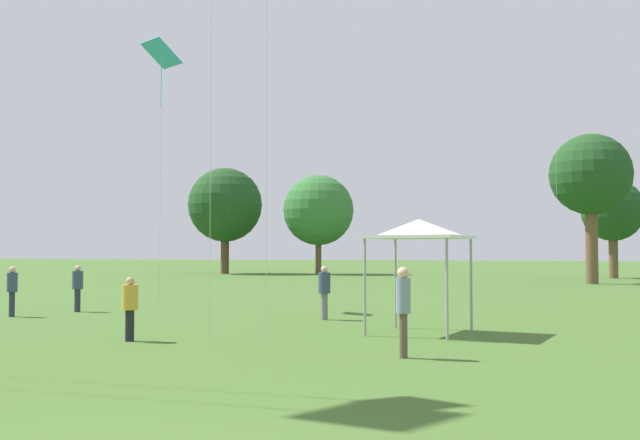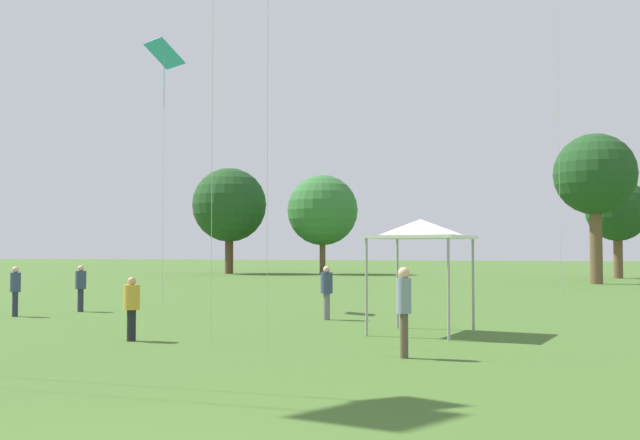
{
  "view_description": "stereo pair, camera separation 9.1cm",
  "coord_description": "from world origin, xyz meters",
  "px_view_note": "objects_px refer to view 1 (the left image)",
  "views": [
    {
      "loc": [
        3.46,
        -5.69,
        2.2
      ],
      "look_at": [
        -0.14,
        7.11,
        2.73
      ],
      "focal_mm": 42.0,
      "sensor_mm": 36.0,
      "label": 1
    },
    {
      "loc": [
        3.55,
        -5.66,
        2.2
      ],
      "look_at": [
        -0.14,
        7.11,
        2.73
      ],
      "focal_mm": 42.0,
      "sensor_mm": 36.0,
      "label": 2
    }
  ],
  "objects_px": {
    "person_standing_3": "(12,287)",
    "distant_tree_1": "(225,205)",
    "person_standing_1": "(130,304)",
    "canopy_tent": "(419,230)",
    "person_standing_6": "(78,284)",
    "distant_tree_0": "(318,210)",
    "kite_0": "(161,58)",
    "distant_tree_3": "(613,211)",
    "person_standing_2": "(324,288)",
    "person_standing_5": "(403,302)",
    "distant_tree_2": "(591,176)"
  },
  "relations": [
    {
      "from": "person_standing_2",
      "to": "distant_tree_0",
      "type": "xyz_separation_m",
      "value": [
        -12.23,
        42.35,
        4.79
      ]
    },
    {
      "from": "distant_tree_1",
      "to": "person_standing_6",
      "type": "bearing_deg",
      "value": -74.05
    },
    {
      "from": "person_standing_1",
      "to": "person_standing_2",
      "type": "distance_m",
      "value": 7.27
    },
    {
      "from": "person_standing_1",
      "to": "person_standing_3",
      "type": "xyz_separation_m",
      "value": [
        -7.13,
        4.82,
        0.08
      ]
    },
    {
      "from": "person_standing_3",
      "to": "person_standing_1",
      "type": "bearing_deg",
      "value": 135.3
    },
    {
      "from": "person_standing_2",
      "to": "person_standing_5",
      "type": "distance_m",
      "value": 8.47
    },
    {
      "from": "person_standing_5",
      "to": "distant_tree_3",
      "type": "relative_size",
      "value": 0.24
    },
    {
      "from": "distant_tree_2",
      "to": "distant_tree_3",
      "type": "bearing_deg",
      "value": 77.43
    },
    {
      "from": "person_standing_1",
      "to": "person_standing_5",
      "type": "height_order",
      "value": "person_standing_5"
    },
    {
      "from": "person_standing_1",
      "to": "kite_0",
      "type": "bearing_deg",
      "value": 72.85
    },
    {
      "from": "person_standing_3",
      "to": "person_standing_5",
      "type": "height_order",
      "value": "person_standing_5"
    },
    {
      "from": "kite_0",
      "to": "distant_tree_0",
      "type": "height_order",
      "value": "kite_0"
    },
    {
      "from": "distant_tree_2",
      "to": "distant_tree_3",
      "type": "distance_m",
      "value": 11.02
    },
    {
      "from": "distant_tree_1",
      "to": "person_standing_3",
      "type": "bearing_deg",
      "value": -76.02
    },
    {
      "from": "distant_tree_2",
      "to": "distant_tree_3",
      "type": "relative_size",
      "value": 1.27
    },
    {
      "from": "person_standing_1",
      "to": "canopy_tent",
      "type": "relative_size",
      "value": 0.51
    },
    {
      "from": "distant_tree_1",
      "to": "distant_tree_2",
      "type": "distance_m",
      "value": 33.45
    },
    {
      "from": "distant_tree_1",
      "to": "kite_0",
      "type": "bearing_deg",
      "value": -70.41
    },
    {
      "from": "person_standing_2",
      "to": "kite_0",
      "type": "bearing_deg",
      "value": -163.57
    },
    {
      "from": "person_standing_5",
      "to": "canopy_tent",
      "type": "relative_size",
      "value": 0.61
    },
    {
      "from": "person_standing_3",
      "to": "distant_tree_3",
      "type": "height_order",
      "value": "distant_tree_3"
    },
    {
      "from": "person_standing_6",
      "to": "distant_tree_2",
      "type": "bearing_deg",
      "value": 17.76
    },
    {
      "from": "person_standing_3",
      "to": "person_standing_6",
      "type": "distance_m",
      "value": 2.49
    },
    {
      "from": "kite_0",
      "to": "distant_tree_3",
      "type": "xyz_separation_m",
      "value": [
        19.61,
        36.67,
        -4.25
      ]
    },
    {
      "from": "person_standing_1",
      "to": "distant_tree_1",
      "type": "xyz_separation_m",
      "value": [
        -17.85,
        47.87,
        5.43
      ]
    },
    {
      "from": "person_standing_5",
      "to": "distant_tree_3",
      "type": "bearing_deg",
      "value": -48.07
    },
    {
      "from": "canopy_tent",
      "to": "distant_tree_3",
      "type": "height_order",
      "value": "distant_tree_3"
    },
    {
      "from": "person_standing_3",
      "to": "distant_tree_1",
      "type": "distance_m",
      "value": 44.68
    },
    {
      "from": "person_standing_6",
      "to": "distant_tree_3",
      "type": "distance_m",
      "value": 44.65
    },
    {
      "from": "distant_tree_1",
      "to": "canopy_tent",
      "type": "bearing_deg",
      "value": -61.26
    },
    {
      "from": "person_standing_3",
      "to": "distant_tree_3",
      "type": "bearing_deg",
      "value": -129.48
    },
    {
      "from": "person_standing_5",
      "to": "distant_tree_0",
      "type": "distance_m",
      "value": 52.64
    },
    {
      "from": "person_standing_6",
      "to": "canopy_tent",
      "type": "xyz_separation_m",
      "value": [
        12.7,
        -3.66,
        1.75
      ]
    },
    {
      "from": "person_standing_5",
      "to": "kite_0",
      "type": "bearing_deg",
      "value": 9.28
    },
    {
      "from": "person_standing_6",
      "to": "distant_tree_3",
      "type": "relative_size",
      "value": 0.21
    },
    {
      "from": "canopy_tent",
      "to": "distant_tree_1",
      "type": "distance_m",
      "value": 50.76
    },
    {
      "from": "person_standing_5",
      "to": "distant_tree_2",
      "type": "height_order",
      "value": "distant_tree_2"
    },
    {
      "from": "distant_tree_1",
      "to": "person_standing_5",
      "type": "bearing_deg",
      "value": -63.22
    },
    {
      "from": "person_standing_6",
      "to": "distant_tree_0",
      "type": "xyz_separation_m",
      "value": [
        -2.97,
        41.82,
        4.81
      ]
    },
    {
      "from": "kite_0",
      "to": "person_standing_5",
      "type": "bearing_deg",
      "value": -147.58
    },
    {
      "from": "distant_tree_2",
      "to": "person_standing_6",
      "type": "bearing_deg",
      "value": -124.49
    },
    {
      "from": "person_standing_2",
      "to": "kite_0",
      "type": "height_order",
      "value": "kite_0"
    },
    {
      "from": "canopy_tent",
      "to": "distant_tree_1",
      "type": "height_order",
      "value": "distant_tree_1"
    },
    {
      "from": "person_standing_5",
      "to": "distant_tree_1",
      "type": "bearing_deg",
      "value": -10.78
    },
    {
      "from": "person_standing_5",
      "to": "distant_tree_0",
      "type": "bearing_deg",
      "value": -19.81
    },
    {
      "from": "person_standing_2",
      "to": "person_standing_1",
      "type": "bearing_deg",
      "value": -78.08
    },
    {
      "from": "distant_tree_0",
      "to": "distant_tree_1",
      "type": "relative_size",
      "value": 0.92
    },
    {
      "from": "distant_tree_1",
      "to": "distant_tree_3",
      "type": "xyz_separation_m",
      "value": [
        33.36,
        -1.96,
        -1.09
      ]
    },
    {
      "from": "canopy_tent",
      "to": "distant_tree_0",
      "type": "xyz_separation_m",
      "value": [
        -15.68,
        45.48,
        3.07
      ]
    },
    {
      "from": "distant_tree_0",
      "to": "distant_tree_1",
      "type": "height_order",
      "value": "distant_tree_1"
    }
  ]
}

